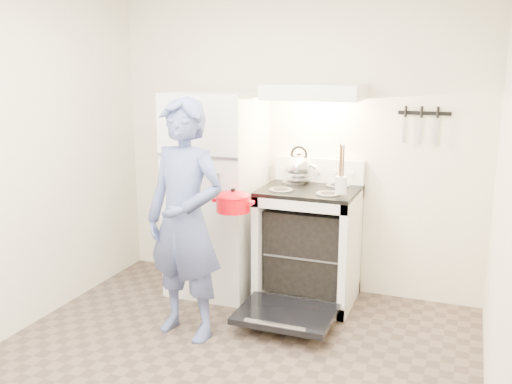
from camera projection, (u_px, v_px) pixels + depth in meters
back_wall at (295, 144)px, 4.86m from camera, size 3.20×0.02×2.50m
refrigerator at (217, 193)px, 4.83m from camera, size 0.70×0.70×1.70m
stove_body at (309, 247)px, 4.66m from camera, size 0.76×0.65×0.92m
cooktop at (310, 190)px, 4.56m from camera, size 0.76×0.65×0.03m
backsplash at (319, 170)px, 4.79m from camera, size 0.76×0.07×0.20m
oven_door at (286, 314)px, 4.20m from camera, size 0.70×0.54×0.04m
oven_rack at (309, 249)px, 4.67m from camera, size 0.60×0.52×0.01m
range_hood at (314, 92)px, 4.45m from camera, size 0.76×0.50×0.12m
knife_strip at (424, 113)px, 4.42m from camera, size 0.40×0.02×0.03m
pizza_stone at (316, 246)px, 4.71m from camera, size 0.35×0.35×0.02m
tea_kettle at (299, 165)px, 4.69m from camera, size 0.26×0.21×0.31m
utensil_jar at (341, 185)px, 4.23m from camera, size 0.11×0.11×0.13m
person at (185, 220)px, 3.99m from camera, size 0.68×0.51×1.71m
dutch_oven at (233, 204)px, 4.23m from camera, size 0.32×0.25×0.22m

